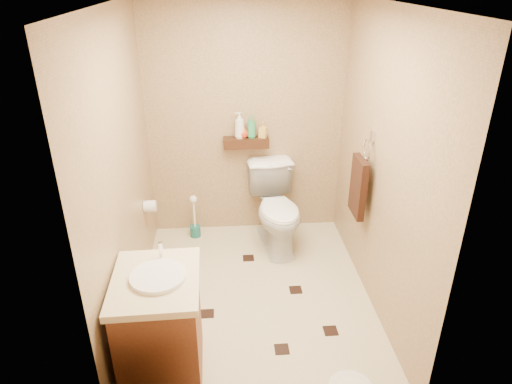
{
  "coord_description": "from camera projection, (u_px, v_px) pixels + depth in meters",
  "views": [
    {
      "loc": [
        -0.24,
        -3.2,
        2.6
      ],
      "look_at": [
        0.03,
        0.25,
        0.91
      ],
      "focal_mm": 32.0,
      "sensor_mm": 36.0,
      "label": 1
    }
  ],
  "objects": [
    {
      "name": "ground",
      "position": [
        255.0,
        297.0,
        4.02
      ],
      "size": [
        2.5,
        2.5,
        0.0
      ],
      "primitive_type": "plane",
      "color": "beige",
      "rests_on": "ground"
    },
    {
      "name": "wall_back",
      "position": [
        245.0,
        123.0,
        4.62
      ],
      "size": [
        2.0,
        0.04,
        2.4
      ],
      "primitive_type": "cube",
      "color": "tan",
      "rests_on": "ground"
    },
    {
      "name": "wall_front",
      "position": [
        273.0,
        267.0,
        2.38
      ],
      "size": [
        2.0,
        0.04,
        2.4
      ],
      "primitive_type": "cube",
      "color": "tan",
      "rests_on": "ground"
    },
    {
      "name": "wall_left",
      "position": [
        122.0,
        176.0,
        3.43
      ],
      "size": [
        0.04,
        2.5,
        2.4
      ],
      "primitive_type": "cube",
      "color": "tan",
      "rests_on": "ground"
    },
    {
      "name": "wall_right",
      "position": [
        382.0,
        168.0,
        3.57
      ],
      "size": [
        0.04,
        2.5,
        2.4
      ],
      "primitive_type": "cube",
      "color": "tan",
      "rests_on": "ground"
    },
    {
      "name": "ceiling",
      "position": [
        255.0,
        3.0,
        2.97
      ],
      "size": [
        2.0,
        2.5,
        0.02
      ],
      "primitive_type": "cube",
      "color": "silver",
      "rests_on": "wall_back"
    },
    {
      "name": "wall_shelf",
      "position": [
        246.0,
        142.0,
        4.63
      ],
      "size": [
        0.46,
        0.14,
        0.1
      ],
      "primitive_type": "cube",
      "color": "#3D2010",
      "rests_on": "wall_back"
    },
    {
      "name": "floor_accents",
      "position": [
        256.0,
        299.0,
        3.99
      ],
      "size": [
        1.3,
        1.35,
        0.01
      ],
      "color": "black",
      "rests_on": "ground"
    },
    {
      "name": "toilet",
      "position": [
        277.0,
        209.0,
        4.61
      ],
      "size": [
        0.57,
        0.88,
        0.84
      ],
      "primitive_type": "imported",
      "rotation": [
        0.0,
        0.0,
        0.13
      ],
      "color": "white",
      "rests_on": "ground"
    },
    {
      "name": "vanity",
      "position": [
        161.0,
        327.0,
        3.08
      ],
      "size": [
        0.57,
        0.69,
        0.96
      ],
      "rotation": [
        0.0,
        0.0,
        0.02
      ],
      "color": "brown",
      "rests_on": "ground"
    },
    {
      "name": "toilet_brush",
      "position": [
        195.0,
        222.0,
        4.87
      ],
      "size": [
        0.11,
        0.11,
        0.49
      ],
      "color": "#18605B",
      "rests_on": "ground"
    },
    {
      "name": "towel_ring",
      "position": [
        359.0,
        184.0,
        3.9
      ],
      "size": [
        0.12,
        0.3,
        0.76
      ],
      "color": "silver",
      "rests_on": "wall_right"
    },
    {
      "name": "toilet_paper",
      "position": [
        150.0,
        206.0,
        4.28
      ],
      "size": [
        0.12,
        0.11,
        0.12
      ],
      "color": "white",
      "rests_on": "wall_left"
    },
    {
      "name": "bottle_a",
      "position": [
        240.0,
        125.0,
        4.54
      ],
      "size": [
        0.12,
        0.12,
        0.27
      ],
      "primitive_type": "imported",
      "rotation": [
        0.0,
        0.0,
        4.91
      ],
      "color": "silver",
      "rests_on": "wall_shelf"
    },
    {
      "name": "bottle_b",
      "position": [
        241.0,
        130.0,
        4.57
      ],
      "size": [
        0.09,
        0.09,
        0.16
      ],
      "primitive_type": "imported",
      "rotation": [
        0.0,
        0.0,
        3.4
      ],
      "color": "orange",
      "rests_on": "wall_shelf"
    },
    {
      "name": "bottle_c",
      "position": [
        243.0,
        131.0,
        4.57
      ],
      "size": [
        0.13,
        0.13,
        0.14
      ],
      "primitive_type": "imported",
      "rotation": [
        0.0,
        0.0,
        1.9
      ],
      "color": "red",
      "rests_on": "wall_shelf"
    },
    {
      "name": "bottle_d",
      "position": [
        251.0,
        127.0,
        4.56
      ],
      "size": [
        0.1,
        0.1,
        0.23
      ],
      "primitive_type": "imported",
      "rotation": [
        0.0,
        0.0,
        1.7
      ],
      "color": "#2D8852",
      "rests_on": "wall_shelf"
    },
    {
      "name": "bottle_e",
      "position": [
        263.0,
        130.0,
        4.58
      ],
      "size": [
        0.09,
        0.1,
        0.16
      ],
      "primitive_type": "imported",
      "rotation": [
        0.0,
        0.0,
        5.88
      ],
      "color": "gold",
      "rests_on": "wall_shelf"
    }
  ]
}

